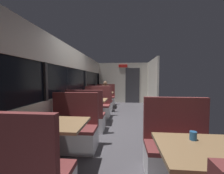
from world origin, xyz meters
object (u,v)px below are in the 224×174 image
object	(u,v)px
bench_far_window_facing_end	(101,103)
dining_table_near_window	(55,129)
dining_table_mid_window	(92,103)
bench_front_aisle_facing_entry	(178,152)
dining_table_far_window	(104,94)
bench_far_window_facing_entry	(106,99)
bench_mid_window_facing_end	(86,119)
seated_passenger	(105,95)
bench_mid_window_facing_entry	(97,108)
coffee_cup_primary	(193,136)
coffee_cup_secondary	(108,91)
dining_table_front_aisle	(208,159)
bench_near_window_facing_entry	(73,132)

from	to	relation	value
bench_far_window_facing_end	dining_table_near_window	bearing A→B (deg)	-90.00
dining_table_mid_window	bench_front_aisle_facing_entry	world-z (taller)	bench_front_aisle_facing_entry
dining_table_far_window	bench_far_window_facing_entry	world-z (taller)	bench_far_window_facing_entry
bench_mid_window_facing_end	seated_passenger	distance (m)	3.68
bench_mid_window_facing_entry	dining_table_far_window	world-z (taller)	bench_mid_window_facing_entry
seated_passenger	coffee_cup_primary	xyz separation A→B (m)	(1.73, -5.75, 0.25)
bench_mid_window_facing_entry	coffee_cup_secondary	world-z (taller)	bench_mid_window_facing_entry
bench_mid_window_facing_end	bench_far_window_facing_entry	xyz separation A→B (m)	(0.00, 3.75, 0.00)
bench_far_window_facing_entry	dining_table_front_aisle	size ratio (longest dim) A/B	1.22
dining_table_near_window	bench_far_window_facing_entry	distance (m)	5.40
dining_table_far_window	dining_table_mid_window	bearing A→B (deg)	-90.00
dining_table_near_window	bench_far_window_facing_entry	size ratio (longest dim) A/B	0.82
bench_near_window_facing_entry	dining_table_mid_window	world-z (taller)	bench_near_window_facing_entry
bench_mid_window_facing_entry	coffee_cup_secondary	xyz separation A→B (m)	(0.21, 1.58, 0.46)
seated_passenger	coffee_cup_primary	bearing A→B (deg)	-73.23
bench_far_window_facing_end	bench_far_window_facing_entry	bearing A→B (deg)	90.00
bench_mid_window_facing_entry	bench_far_window_facing_entry	bearing A→B (deg)	90.00
bench_mid_window_facing_end	dining_table_front_aisle	bearing A→B (deg)	-51.47
dining_table_mid_window	dining_table_front_aisle	distance (m)	3.45
bench_far_window_facing_end	bench_near_window_facing_entry	bearing A→B (deg)	-90.00
bench_far_window_facing_entry	bench_near_window_facing_entry	bearing A→B (deg)	-90.00
bench_mid_window_facing_end	bench_far_window_facing_entry	world-z (taller)	same
bench_mid_window_facing_entry	dining_table_front_aisle	xyz separation A→B (m)	(1.79, -3.65, 0.31)
dining_table_far_window	bench_far_window_facing_end	bearing A→B (deg)	-90.00
bench_near_window_facing_entry	dining_table_far_window	size ratio (longest dim) A/B	1.22
bench_near_window_facing_entry	dining_table_front_aisle	size ratio (longest dim) A/B	1.22
dining_table_far_window	seated_passenger	xyz separation A→B (m)	(0.00, 0.63, -0.10)
bench_mid_window_facing_end	coffee_cup_secondary	xyz separation A→B (m)	(0.21, 2.98, 0.46)
bench_mid_window_facing_entry	seated_passenger	world-z (taller)	seated_passenger
dining_table_near_window	coffee_cup_primary	xyz separation A→B (m)	(1.73, -0.43, 0.15)
dining_table_mid_window	seated_passenger	bearing A→B (deg)	90.00
seated_passenger	coffee_cup_primary	distance (m)	6.01
bench_mid_window_facing_end	dining_table_far_window	size ratio (longest dim) A/B	1.22
dining_table_far_window	bench_front_aisle_facing_entry	world-z (taller)	bench_front_aisle_facing_entry
dining_table_mid_window	bench_far_window_facing_end	bearing A→B (deg)	90.00
bench_mid_window_facing_end	bench_far_window_facing_end	xyz separation A→B (m)	(0.00, 2.35, 0.00)
bench_near_window_facing_entry	bench_mid_window_facing_entry	size ratio (longest dim) A/B	1.00
bench_mid_window_facing_end	bench_far_window_facing_entry	distance (m)	3.75
dining_table_near_window	bench_near_window_facing_entry	size ratio (longest dim) A/B	0.82
dining_table_front_aisle	coffee_cup_secondary	bearing A→B (deg)	106.84
bench_mid_window_facing_end	seated_passenger	size ratio (longest dim) A/B	0.87
bench_near_window_facing_entry	dining_table_front_aisle	xyz separation A→B (m)	(1.79, -1.30, 0.31)
bench_far_window_facing_entry	bench_front_aisle_facing_entry	bearing A→B (deg)	-71.32
bench_near_window_facing_entry	bench_far_window_facing_entry	size ratio (longest dim) A/B	1.00
bench_mid_window_facing_end	bench_mid_window_facing_entry	bearing A→B (deg)	90.00
dining_table_front_aisle	bench_front_aisle_facing_entry	distance (m)	0.77
dining_table_mid_window	bench_front_aisle_facing_entry	xyz separation A→B (m)	(1.79, -2.25, -0.31)
seated_passenger	bench_mid_window_facing_end	bearing A→B (deg)	-90.00
dining_table_mid_window	bench_far_window_facing_end	size ratio (longest dim) A/B	0.82
bench_front_aisle_facing_entry	coffee_cup_secondary	world-z (taller)	bench_front_aisle_facing_entry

